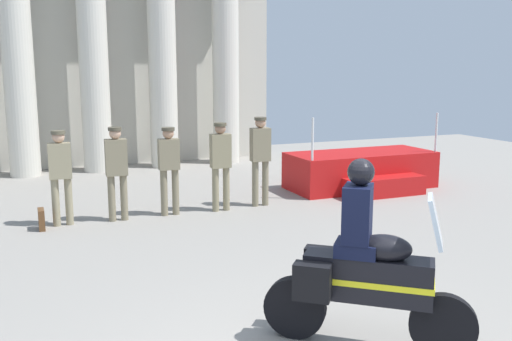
{
  "coord_description": "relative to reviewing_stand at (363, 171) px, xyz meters",
  "views": [
    {
      "loc": [
        -2.48,
        -4.08,
        2.75
      ],
      "look_at": [
        0.6,
        3.28,
        1.3
      ],
      "focal_mm": 39.95,
      "sensor_mm": 36.0,
      "label": 1
    }
  ],
  "objects": [
    {
      "name": "colonnade_backdrop",
      "position": [
        -5.31,
        5.14,
        3.7
      ],
      "size": [
        10.59,
        1.6,
        8.02
      ],
      "color": "beige",
      "rests_on": "ground_plane"
    },
    {
      "name": "officer_in_row_0",
      "position": [
        -6.61,
        -0.62,
        0.59
      ],
      "size": [
        0.39,
        0.24,
        1.68
      ],
      "rotation": [
        0.0,
        0.0,
        3.09
      ],
      "color": "gray",
      "rests_on": "ground_plane"
    },
    {
      "name": "briefcase_on_ground",
      "position": [
        -6.97,
        -0.77,
        -0.22
      ],
      "size": [
        0.1,
        0.32,
        0.36
      ],
      "primitive_type": "cube",
      "color": "brown",
      "rests_on": "ground_plane"
    },
    {
      "name": "reviewing_stand",
      "position": [
        0.0,
        0.0,
        0.0
      ],
      "size": [
        3.37,
        1.9,
        1.73
      ],
      "color": "#B71414",
      "rests_on": "ground_plane"
    },
    {
      "name": "officer_in_row_1",
      "position": [
        -5.65,
        -0.68,
        0.61
      ],
      "size": [
        0.39,
        0.24,
        1.71
      ],
      "rotation": [
        0.0,
        0.0,
        3.09
      ],
      "color": "#7A7056",
      "rests_on": "ground_plane"
    },
    {
      "name": "officer_in_row_2",
      "position": [
        -4.69,
        -0.65,
        0.58
      ],
      "size": [
        0.39,
        0.24,
        1.66
      ],
      "rotation": [
        0.0,
        0.0,
        3.09
      ],
      "color": "#7A7056",
      "rests_on": "ground_plane"
    },
    {
      "name": "officer_in_row_4",
      "position": [
        -2.83,
        -0.63,
        0.66
      ],
      "size": [
        0.39,
        0.24,
        1.79
      ],
      "rotation": [
        0.0,
        0.0,
        3.09
      ],
      "color": "#7A7056",
      "rests_on": "ground_plane"
    },
    {
      "name": "officer_in_row_3",
      "position": [
        -3.69,
        -0.71,
        0.61
      ],
      "size": [
        0.39,
        0.24,
        1.71
      ],
      "rotation": [
        0.0,
        0.0,
        3.09
      ],
      "color": "#847A5B",
      "rests_on": "ground_plane"
    },
    {
      "name": "motorcycle_with_rider",
      "position": [
        -4.23,
        -6.41,
        0.4
      ],
      "size": [
        1.69,
        1.43,
        1.9
      ],
      "rotation": [
        0.0,
        0.0,
        -0.69
      ],
      "color": "black",
      "rests_on": "ground_plane"
    }
  ]
}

